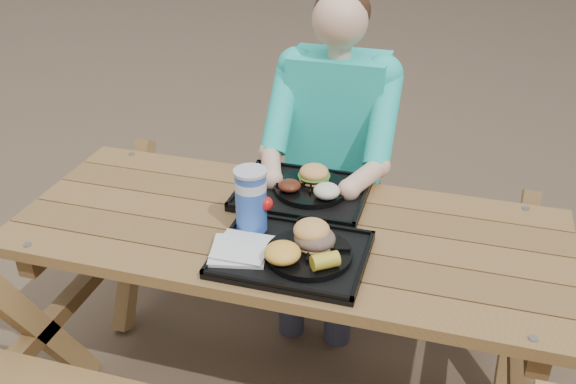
# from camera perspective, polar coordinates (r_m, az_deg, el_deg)

# --- Properties ---
(picnic_table) EXTENTS (1.80, 1.49, 0.75)m
(picnic_table) POSITION_cam_1_polar(r_m,az_deg,el_deg) (2.32, 0.00, -10.90)
(picnic_table) COLOR #999999
(picnic_table) RESTS_ON ground
(tray_near) EXTENTS (0.45, 0.35, 0.02)m
(tray_near) POSITION_cam_1_polar(r_m,az_deg,el_deg) (1.95, 0.32, -5.67)
(tray_near) COLOR black
(tray_near) RESTS_ON picnic_table
(tray_far) EXTENTS (0.45, 0.35, 0.02)m
(tray_far) POSITION_cam_1_polar(r_m,az_deg,el_deg) (2.26, 1.26, -0.15)
(tray_far) COLOR black
(tray_far) RESTS_ON picnic_table
(plate_near) EXTENTS (0.26, 0.26, 0.02)m
(plate_near) POSITION_cam_1_polar(r_m,az_deg,el_deg) (1.92, 1.86, -5.52)
(plate_near) COLOR black
(plate_near) RESTS_ON tray_near
(plate_far) EXTENTS (0.26, 0.26, 0.02)m
(plate_far) POSITION_cam_1_polar(r_m,az_deg,el_deg) (2.26, 2.07, 0.30)
(plate_far) COLOR black
(plate_far) RESTS_ON tray_far
(napkin_stack) EXTENTS (0.20, 0.20, 0.02)m
(napkin_stack) POSITION_cam_1_polar(r_m,az_deg,el_deg) (1.94, -4.40, -5.12)
(napkin_stack) COLOR silver
(napkin_stack) RESTS_ON tray_near
(soda_cup) EXTENTS (0.10, 0.10, 0.20)m
(soda_cup) POSITION_cam_1_polar(r_m,az_deg,el_deg) (2.00, -3.30, -0.83)
(soda_cup) COLOR #1745B2
(soda_cup) RESTS_ON tray_near
(condiment_bbq) EXTENTS (0.06, 0.06, 0.03)m
(condiment_bbq) POSITION_cam_1_polar(r_m,az_deg,el_deg) (2.04, 1.54, -2.97)
(condiment_bbq) COLOR black
(condiment_bbq) RESTS_ON tray_near
(condiment_mustard) EXTENTS (0.05, 0.05, 0.03)m
(condiment_mustard) POSITION_cam_1_polar(r_m,az_deg,el_deg) (2.02, 2.94, -3.34)
(condiment_mustard) COLOR gold
(condiment_mustard) RESTS_ON tray_near
(sandwich) EXTENTS (0.12, 0.12, 0.12)m
(sandwich) POSITION_cam_1_polar(r_m,az_deg,el_deg) (1.91, 2.41, -3.25)
(sandwich) COLOR #EBA253
(sandwich) RESTS_ON plate_near
(mac_cheese) EXTENTS (0.11, 0.11, 0.05)m
(mac_cheese) POSITION_cam_1_polar(r_m,az_deg,el_deg) (1.86, -0.50, -5.43)
(mac_cheese) COLOR #FFBD43
(mac_cheese) RESTS_ON plate_near
(corn_cob) EXTENTS (0.11, 0.11, 0.05)m
(corn_cob) POSITION_cam_1_polar(r_m,az_deg,el_deg) (1.83, 3.32, -6.13)
(corn_cob) COLOR gold
(corn_cob) RESTS_ON plate_near
(cutlery_far) EXTENTS (0.09, 0.14, 0.01)m
(cutlery_far) POSITION_cam_1_polar(r_m,az_deg,el_deg) (2.30, -2.60, 0.67)
(cutlery_far) COLOR black
(cutlery_far) RESTS_ON tray_far
(burger) EXTENTS (0.11, 0.11, 0.10)m
(burger) POSITION_cam_1_polar(r_m,az_deg,el_deg) (2.26, 2.34, 2.05)
(burger) COLOR #F3A355
(burger) RESTS_ON plate_far
(baked_beans) EXTENTS (0.08, 0.08, 0.04)m
(baked_beans) POSITION_cam_1_polar(r_m,az_deg,el_deg) (2.22, 0.13, 0.58)
(baked_beans) COLOR #572111
(baked_beans) RESTS_ON plate_far
(potato_salad) EXTENTS (0.09, 0.09, 0.05)m
(potato_salad) POSITION_cam_1_polar(r_m,az_deg,el_deg) (2.17, 3.46, 0.09)
(potato_salad) COLOR #EDE9C9
(potato_salad) RESTS_ON plate_far
(diner) EXTENTS (0.48, 0.84, 1.28)m
(diner) POSITION_cam_1_polar(r_m,az_deg,el_deg) (2.69, 4.16, 1.94)
(diner) COLOR #18AB9F
(diner) RESTS_ON ground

